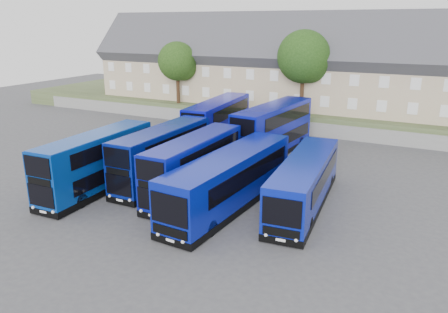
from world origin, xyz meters
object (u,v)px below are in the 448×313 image
at_px(tree_west, 179,63).
at_px(dd_front_mid, 163,156).
at_px(coach_east_a, 230,181).
at_px(dd_front_left, 97,164).
at_px(tree_mid, 305,59).

bearing_deg(tree_west, dd_front_mid, -60.58).
distance_m(dd_front_mid, coach_east_a, 6.92).
xyz_separation_m(dd_front_left, tree_mid, (7.68, 24.61, 6.01)).
bearing_deg(dd_front_left, tree_west, 106.90).
relative_size(dd_front_mid, tree_west, 1.38).
relative_size(dd_front_mid, coach_east_a, 0.79).
bearing_deg(dd_front_mid, dd_front_left, -131.61).
height_order(dd_front_left, tree_west, tree_west).
relative_size(dd_front_left, dd_front_mid, 1.01).
xyz_separation_m(coach_east_a, tree_west, (-18.18, 22.32, 5.28)).
bearing_deg(coach_east_a, tree_west, 132.70).
xyz_separation_m(dd_front_mid, coach_east_a, (6.65, -1.88, -0.28)).
height_order(tree_west, tree_mid, tree_mid).
relative_size(dd_front_left, tree_mid, 1.16).
bearing_deg(tree_west, coach_east_a, -50.84).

